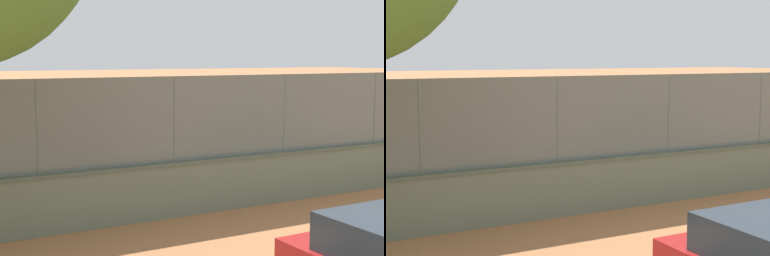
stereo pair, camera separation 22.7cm
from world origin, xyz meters
The scene contains 7 objects.
ground_plane centered at (0.00, 0.00, 0.00)m, with size 260.00×260.00×0.00m, color #B27247.
perimeter_wall centered at (2.27, 9.49, 0.67)m, with size 29.37×1.16×1.32m.
fence_panel_on_wall centered at (2.27, 9.49, 2.32)m, with size 28.85×0.80×2.01m.
player_crossing_court centered at (4.69, 1.26, 0.90)m, with size 1.05×0.70×1.54m.
player_at_service_line centered at (-5.55, 2.97, 0.93)m, with size 0.74×1.23×1.57m.
player_baseline_waiting centered at (2.06, 1.70, 0.89)m, with size 0.99×0.80×1.52m.
sports_ball centered at (5.96, 3.30, 1.16)m, with size 0.15×0.15×0.15m, color orange.
Camera 2 is at (10.01, 21.54, 3.80)m, focal length 54.41 mm.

